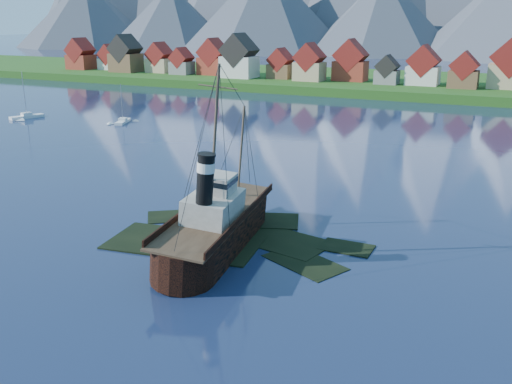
% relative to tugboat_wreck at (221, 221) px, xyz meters
% --- Properties ---
extents(ground, '(1400.00, 1400.00, 0.00)m').
position_rel_tugboat_wreck_xyz_m(ground, '(-1.05, 0.16, -2.85)').
color(ground, '#172241').
rests_on(ground, ground).
extents(shoal, '(31.71, 21.24, 1.14)m').
position_rel_tugboat_wreck_xyz_m(shoal, '(0.72, 2.31, -3.20)').
color(shoal, black).
rests_on(shoal, ground).
extents(shore_bank, '(600.00, 80.00, 3.20)m').
position_rel_tugboat_wreck_xyz_m(shore_bank, '(-1.05, 170.16, -2.85)').
color(shore_bank, '#1D4213').
rests_on(shore_bank, ground).
extents(seawall, '(600.00, 2.50, 2.00)m').
position_rel_tugboat_wreck_xyz_m(seawall, '(-1.05, 132.16, -2.85)').
color(seawall, '#3F3D38').
rests_on(seawall, ground).
extents(town, '(250.96, 16.69, 17.30)m').
position_rel_tugboat_wreck_xyz_m(town, '(-34.17, 152.34, 6.13)').
color(town, maroon).
rests_on(town, ground).
extents(tugboat_wreck, '(6.63, 28.57, 22.64)m').
position_rel_tugboat_wreck_xyz_m(tugboat_wreck, '(0.00, 0.00, 0.00)').
color(tugboat_wreck, black).
rests_on(tugboat_wreck, ground).
extents(sailboat_b, '(5.09, 9.07, 12.83)m').
position_rel_tugboat_wreck_xyz_m(sailboat_b, '(-89.46, 55.57, -2.55)').
color(sailboat_b, silver).
rests_on(sailboat_b, ground).
extents(sailboat_c, '(4.76, 8.19, 10.33)m').
position_rel_tugboat_wreck_xyz_m(sailboat_c, '(-61.88, 61.02, -2.62)').
color(sailboat_c, silver).
rests_on(sailboat_c, ground).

